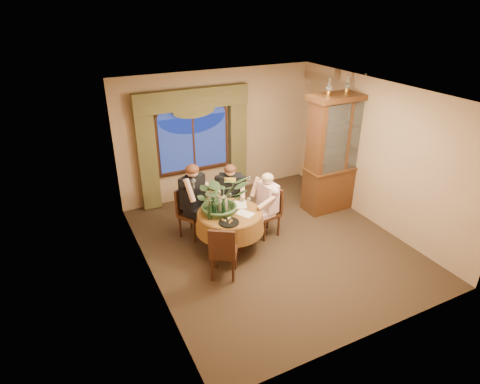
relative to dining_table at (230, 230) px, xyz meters
name	(u,v)px	position (x,y,z in m)	size (l,w,h in m)	color
floor	(273,244)	(0.76, -0.25, -0.38)	(5.00, 5.00, 0.00)	black
wall_back	(218,134)	(0.76, 2.25, 1.02)	(4.50, 4.50, 0.00)	#9E7957
wall_right	(376,155)	(3.01, -0.25, 1.02)	(5.00, 5.00, 0.00)	#9E7957
ceiling	(279,93)	(0.76, -0.25, 2.42)	(5.00, 5.00, 0.00)	white
window	(194,144)	(0.16, 2.18, 0.92)	(1.62, 0.10, 1.32)	navy
arched_transom	(192,108)	(0.16, 2.18, 1.71)	(1.60, 0.06, 0.44)	navy
drapery_left	(147,157)	(-0.87, 2.13, 0.80)	(0.38, 0.14, 2.32)	#4C4622
drapery_right	(238,143)	(1.19, 2.13, 0.80)	(0.38, 0.14, 2.32)	#4C4622
swag_valance	(192,99)	(0.16, 2.10, 1.90)	(2.45, 0.16, 0.42)	#4C4622
dining_table	(230,230)	(0.00, 0.00, 0.00)	(1.23, 1.23, 0.75)	#903615
china_cabinet	(339,153)	(2.73, 0.47, 0.86)	(1.52, 0.60, 2.46)	#3D1F0F
oil_lamp_left	(329,87)	(2.30, 0.47, 2.26)	(0.11, 0.11, 0.34)	#A5722D
oil_lamp_center	(347,84)	(2.73, 0.47, 2.26)	(0.11, 0.11, 0.34)	#A5722D
oil_lamp_right	(365,83)	(3.15, 0.47, 2.26)	(0.11, 0.11, 0.34)	#A5722D
chair_right	(266,213)	(0.81, 0.12, 0.10)	(0.42, 0.42, 0.96)	black
chair_back_right	(234,205)	(0.40, 0.65, 0.10)	(0.42, 0.42, 0.96)	black
chair_back	(192,213)	(-0.46, 0.71, 0.10)	(0.42, 0.42, 0.96)	black
chair_front_left	(224,250)	(-0.42, -0.66, 0.10)	(0.42, 0.42, 0.96)	black
person_pink	(267,205)	(0.82, 0.10, 0.27)	(0.47, 0.43, 1.30)	beige
person_back	(193,201)	(-0.42, 0.71, 0.36)	(0.53, 0.48, 1.47)	black
person_scarf	(230,197)	(0.33, 0.67, 0.30)	(0.48, 0.44, 1.35)	black
stoneware_vase	(224,204)	(-0.07, 0.09, 0.52)	(0.15, 0.15, 0.28)	tan
centerpiece_plant	(220,179)	(-0.11, 0.11, 0.99)	(0.95, 1.06, 0.83)	#3C5D34
olive_bowl	(233,212)	(0.05, -0.04, 0.40)	(0.14, 0.14, 0.04)	#505730
cheese_platter	(229,222)	(-0.17, -0.33, 0.39)	(0.34, 0.34, 0.02)	black
wine_bottle_0	(210,210)	(-0.40, -0.06, 0.54)	(0.07, 0.07, 0.33)	black
wine_bottle_1	(220,205)	(-0.16, 0.04, 0.54)	(0.07, 0.07, 0.33)	tan
wine_bottle_2	(214,207)	(-0.29, 0.02, 0.54)	(0.07, 0.07, 0.33)	black
wine_bottle_3	(210,206)	(-0.35, 0.08, 0.54)	(0.07, 0.07, 0.33)	tan
wine_bottle_4	(223,207)	(-0.15, -0.07, 0.54)	(0.07, 0.07, 0.33)	black
wine_bottle_5	(213,202)	(-0.25, 0.18, 0.54)	(0.07, 0.07, 0.33)	black
tasting_paper_0	(245,214)	(0.21, -0.17, 0.38)	(0.21, 0.30, 0.00)	white
tasting_paper_1	(241,205)	(0.29, 0.16, 0.38)	(0.21, 0.30, 0.00)	white
wine_glass_person_pink	(249,202)	(0.40, 0.05, 0.46)	(0.07, 0.07, 0.18)	silver
wine_glass_person_back	(211,202)	(-0.20, 0.35, 0.46)	(0.07, 0.07, 0.18)	silver
wine_glass_person_scarf	(230,197)	(0.17, 0.36, 0.46)	(0.07, 0.07, 0.18)	silver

